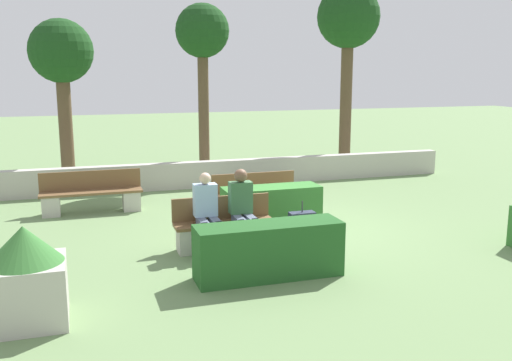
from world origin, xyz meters
TOP-DOWN VIEW (x-y plane):
  - ground_plane at (0.00, 0.00)m, footprint 60.00×60.00m
  - perimeter_wall at (0.00, 4.47)m, footprint 12.62×0.30m
  - bench_front at (-1.35, -0.68)m, footprint 1.71×0.48m
  - bench_left_side at (-0.15, 1.28)m, footprint 1.81×0.48m
  - bench_right_side at (-3.41, 2.58)m, footprint 2.11×0.49m
  - person_seated_man at (-1.67, -0.82)m, footprint 0.38×0.63m
  - person_seated_woman at (-1.06, -0.82)m, footprint 0.38×0.63m
  - hedge_block_near_right at (-0.15, 0.31)m, footprint 1.88×0.62m
  - hedge_block_mid_left at (-1.07, -2.22)m, footprint 2.16×0.61m
  - planter_corner_left at (-4.32, -2.79)m, footprint 0.91×0.91m
  - suitcase at (0.04, -0.76)m, footprint 0.45×0.21m
  - tree_leftmost at (-3.89, 5.97)m, footprint 1.63×1.63m
  - tree_center_left at (-0.35, 5.30)m, footprint 1.41×1.41m
  - tree_center_right at (3.98, 5.55)m, footprint 1.80×1.80m

SIDE VIEW (x-z plane):
  - ground_plane at x=0.00m, z-range 0.00..0.00m
  - suitcase at x=0.04m, z-range -0.10..0.65m
  - bench_front at x=-1.35m, z-range -0.10..0.76m
  - bench_left_side at x=-0.15m, z-range -0.10..0.77m
  - perimeter_wall at x=0.00m, z-range 0.00..0.67m
  - bench_right_side at x=-3.41m, z-range -0.09..0.78m
  - hedge_block_near_right at x=-0.15m, z-range 0.00..0.80m
  - hedge_block_mid_left at x=-1.07m, z-range 0.00..0.81m
  - planter_corner_left at x=-4.32m, z-range 0.00..1.20m
  - person_seated_man at x=-1.67m, z-range 0.07..1.40m
  - person_seated_woman at x=-1.06m, z-range 0.08..1.44m
  - tree_leftmost at x=-3.89m, z-range 1.17..5.44m
  - tree_center_left at x=-0.35m, z-range 1.44..6.13m
  - tree_center_right at x=3.98m, z-range 1.60..6.99m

